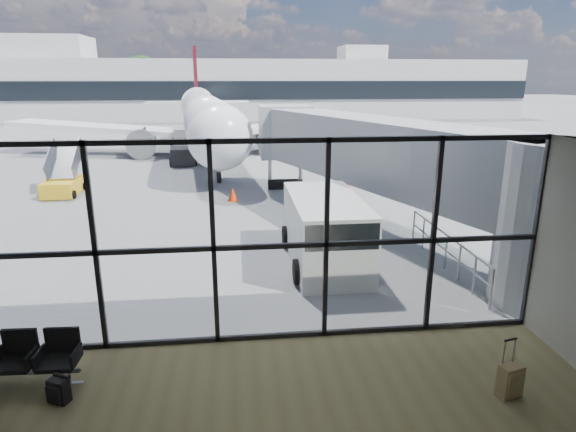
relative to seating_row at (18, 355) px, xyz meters
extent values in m
plane|color=slate|center=(4.92, 41.07, -0.57)|extent=(220.00, 220.00, 0.00)
cube|color=silver|center=(4.92, -2.93, 3.93)|extent=(12.00, 8.00, 0.02)
cube|color=white|center=(4.92, 1.07, 1.68)|extent=(12.00, 0.04, 4.50)
cube|color=black|center=(4.92, 1.07, -0.51)|extent=(12.00, 0.12, 0.10)
cube|color=black|center=(4.92, 1.07, 1.63)|extent=(12.00, 0.12, 0.10)
cube|color=black|center=(4.92, 1.07, 3.87)|extent=(12.00, 0.12, 0.10)
cube|color=black|center=(1.32, 1.07, 1.68)|extent=(0.10, 0.12, 4.50)
cube|color=black|center=(3.72, 1.07, 1.68)|extent=(0.10, 0.12, 4.50)
cube|color=black|center=(6.12, 1.07, 1.68)|extent=(0.10, 0.12, 4.50)
cube|color=black|center=(8.52, 1.07, 1.68)|extent=(0.10, 0.12, 4.50)
cube|color=black|center=(10.92, 1.07, 1.68)|extent=(0.10, 0.12, 4.50)
cylinder|color=gray|center=(12.12, 2.07, 1.53)|extent=(2.80, 2.80, 4.20)
cube|color=gray|center=(9.47, 9.07, 2.43)|extent=(7.45, 14.81, 2.40)
cube|color=gray|center=(6.82, 16.07, 2.43)|extent=(2.60, 2.20, 2.60)
cylinder|color=gray|center=(6.02, 16.07, 0.33)|extent=(0.20, 0.20, 1.80)
cylinder|color=gray|center=(7.62, 16.07, 0.33)|extent=(0.20, 0.20, 1.80)
cylinder|color=black|center=(6.82, 16.07, -0.32)|extent=(1.80, 0.56, 0.56)
cylinder|color=gray|center=(10.52, 1.87, -0.02)|extent=(0.06, 0.06, 1.10)
cylinder|color=gray|center=(10.52, 2.77, -0.02)|extent=(0.06, 0.06, 1.10)
cylinder|color=gray|center=(10.52, 3.67, -0.02)|extent=(0.06, 0.06, 1.10)
cylinder|color=gray|center=(10.52, 4.57, -0.02)|extent=(0.06, 0.06, 1.10)
cylinder|color=gray|center=(10.52, 5.47, -0.02)|extent=(0.06, 0.06, 1.10)
cylinder|color=gray|center=(10.52, 6.37, -0.02)|extent=(0.06, 0.06, 1.10)
cylinder|color=gray|center=(10.52, 7.27, -0.02)|extent=(0.06, 0.06, 1.10)
cylinder|color=gray|center=(10.52, 4.57, 0.51)|extent=(0.06, 5.40, 0.06)
cylinder|color=gray|center=(10.52, 4.57, 0.03)|extent=(0.06, 5.40, 0.06)
cube|color=#AFB0AB|center=(4.92, 63.07, 3.43)|extent=(80.00, 12.00, 8.00)
cube|color=black|center=(4.92, 56.97, 3.43)|extent=(80.00, 0.20, 2.40)
cube|color=#AFB0AB|center=(-20.08, 63.07, 8.93)|extent=(10.00, 8.00, 3.00)
cube|color=#AFB0AB|center=(22.92, 63.07, 8.43)|extent=(6.00, 6.00, 2.00)
cylinder|color=#382619|center=(-28.08, 73.07, 1.14)|extent=(0.50, 0.50, 3.42)
sphere|color=black|center=(-28.08, 73.07, 5.32)|extent=(6.27, 6.27, 6.27)
cylinder|color=#382619|center=(-22.08, 73.07, 0.78)|extent=(0.50, 0.50, 2.70)
sphere|color=black|center=(-22.08, 73.07, 4.08)|extent=(4.95, 4.95, 4.95)
cylinder|color=#382619|center=(-16.08, 73.07, 0.96)|extent=(0.50, 0.50, 3.06)
sphere|color=black|center=(-16.08, 73.07, 4.70)|extent=(5.61, 5.61, 5.61)
cylinder|color=#382619|center=(-10.08, 73.07, 1.14)|extent=(0.50, 0.50, 3.42)
sphere|color=black|center=(-10.08, 73.07, 5.32)|extent=(6.27, 6.27, 6.27)
cube|color=gray|center=(-0.01, -0.13, -0.31)|extent=(2.33, 0.19, 0.04)
cube|color=black|center=(-0.01, -0.13, -0.11)|extent=(0.68, 0.64, 0.08)
cube|color=black|center=(0.01, 0.17, 0.17)|extent=(0.66, 0.10, 0.58)
cube|color=black|center=(0.79, -0.16, -0.11)|extent=(0.68, 0.64, 0.08)
cube|color=black|center=(0.80, 0.13, 0.17)|extent=(0.66, 0.10, 0.58)
cylinder|color=gray|center=(0.95, -0.17, -0.44)|extent=(0.06, 0.06, 0.27)
cube|color=black|center=(0.95, -0.73, -0.34)|extent=(0.40, 0.34, 0.47)
cube|color=black|center=(0.90, -0.85, -0.34)|extent=(0.28, 0.17, 0.32)
cylinder|color=black|center=(1.00, -0.64, -0.10)|extent=(0.33, 0.21, 0.09)
cube|color=olive|center=(9.10, -1.47, -0.24)|extent=(0.46, 0.35, 0.62)
cube|color=olive|center=(9.14, -1.60, -0.24)|extent=(0.34, 0.13, 0.46)
cylinder|color=gray|center=(8.96, -1.39, 0.29)|extent=(0.03, 0.03, 0.52)
cylinder|color=gray|center=(9.19, -1.33, 0.29)|extent=(0.03, 0.03, 0.52)
cube|color=black|center=(9.07, -1.36, 0.54)|extent=(0.28, 0.10, 0.02)
cylinder|color=black|center=(8.96, -1.39, -0.54)|extent=(0.05, 0.08, 0.07)
cylinder|color=black|center=(9.19, -1.33, -0.54)|extent=(0.05, 0.08, 0.07)
cylinder|color=white|center=(2.03, 29.77, 2.16)|extent=(6.31, 27.57, 3.37)
sphere|color=white|center=(3.51, 16.17, 2.16)|extent=(3.37, 3.37, 3.37)
cone|color=white|center=(0.31, 45.64, 2.44)|extent=(3.95, 5.81, 3.37)
cube|color=black|center=(3.45, 16.71, 2.62)|extent=(2.11, 1.30, 0.46)
cube|color=white|center=(-5.77, 29.84, 1.39)|extent=(14.03, 5.83, 1.08)
cylinder|color=black|center=(-2.59, 28.35, 0.48)|extent=(2.24, 3.29, 1.92)
cube|color=white|center=(-2.55, 44.87, 2.53)|extent=(5.16, 2.14, 0.16)
cube|color=white|center=(9.64, 31.51, 1.39)|extent=(13.75, 8.44, 1.08)
cylinder|color=black|center=(6.84, 29.37, 0.48)|extent=(2.24, 3.29, 1.92)
cube|color=white|center=(3.26, 45.50, 2.53)|extent=(5.28, 3.13, 0.16)
cube|color=#570C16|center=(0.31, 45.64, 5.45)|extent=(0.65, 3.48, 5.47)
cylinder|color=gray|center=(3.31, 17.98, 0.07)|extent=(0.18, 0.18, 1.28)
cylinder|color=black|center=(3.31, 17.98, -0.25)|extent=(0.30, 0.66, 0.64)
cylinder|color=black|center=(-0.56, 29.94, -0.16)|extent=(0.50, 0.91, 0.88)
cylinder|color=black|center=(4.52, 30.50, -0.16)|extent=(0.50, 0.91, 0.88)
cube|color=silver|center=(6.97, 5.55, 0.48)|extent=(2.12, 4.85, 2.11)
cube|color=black|center=(6.96, 3.76, 1.06)|extent=(2.00, 1.27, 0.74)
cylinder|color=black|center=(5.91, 3.97, -0.20)|extent=(0.26, 0.74, 0.74)
cylinder|color=black|center=(8.02, 3.96, -0.20)|extent=(0.26, 0.74, 0.74)
cylinder|color=black|center=(5.92, 7.13, -0.20)|extent=(0.26, 0.74, 0.74)
cylinder|color=black|center=(8.02, 7.12, -0.20)|extent=(0.26, 0.74, 0.74)
cube|color=black|center=(0.74, 24.60, 0.04)|extent=(1.80, 3.43, 1.11)
cube|color=black|center=(0.65, 25.92, 0.87)|extent=(1.53, 2.86, 1.14)
cylinder|color=black|center=(0.05, 23.43, -0.30)|extent=(0.26, 0.57, 0.55)
cylinder|color=black|center=(1.60, 23.55, -0.30)|extent=(0.26, 0.57, 0.55)
cylinder|color=black|center=(-0.11, 25.64, -0.30)|extent=(0.26, 0.57, 0.55)
cylinder|color=black|center=(1.44, 25.76, -0.30)|extent=(0.26, 0.57, 0.55)
cube|color=yellow|center=(-4.36, 15.98, -0.16)|extent=(1.53, 2.60, 0.73)
cube|color=gray|center=(-4.38, 16.72, 0.90)|extent=(1.33, 2.11, 1.36)
cylinder|color=black|center=(-5.07, 15.05, -0.37)|extent=(0.19, 0.41, 0.40)
cylinder|color=black|center=(-3.61, 15.08, -0.37)|extent=(0.19, 0.41, 0.40)
cylinder|color=black|center=(-5.12, 16.88, -0.37)|extent=(0.19, 0.41, 0.40)
cylinder|color=black|center=(-3.65, 16.92, -0.37)|extent=(0.19, 0.41, 0.40)
cube|color=#FF3C0D|center=(4.08, 13.76, -0.56)|extent=(0.47, 0.47, 0.03)
cone|color=#FF3C0D|center=(4.08, 13.76, -0.24)|extent=(0.44, 0.44, 0.67)
cube|color=#F4340C|center=(9.92, 15.14, -0.56)|extent=(0.41, 0.41, 0.03)
cone|color=#F4340C|center=(9.92, 15.14, -0.28)|extent=(0.39, 0.39, 0.59)
camera|label=1|loc=(4.23, -8.57, 5.09)|focal=30.00mm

